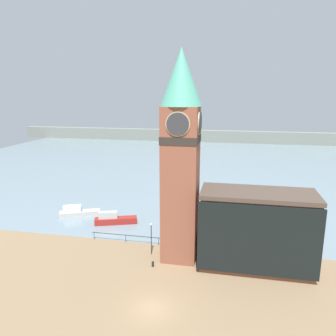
% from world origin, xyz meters
% --- Properties ---
extents(ground_plane, '(160.00, 160.00, 0.00)m').
position_xyz_m(ground_plane, '(0.00, 0.00, 0.00)').
color(ground_plane, '#846B4C').
extents(water, '(160.00, 120.00, 0.00)m').
position_xyz_m(water, '(0.00, 73.84, -0.00)').
color(water, gray).
rests_on(water, ground_plane).
extents(far_shoreline, '(180.00, 3.00, 5.00)m').
position_xyz_m(far_shoreline, '(0.00, 113.84, 2.50)').
color(far_shoreline, gray).
rests_on(far_shoreline, water).
extents(pier_railing, '(10.17, 0.08, 1.09)m').
position_xyz_m(pier_railing, '(-7.26, 13.59, 0.95)').
color(pier_railing, '#333338').
rests_on(pier_railing, ground_plane).
extents(clock_tower, '(4.90, 4.90, 25.72)m').
position_xyz_m(clock_tower, '(0.96, 10.88, 13.67)').
color(clock_tower, brown).
rests_on(clock_tower, ground_plane).
extents(pier_building, '(13.43, 5.99, 9.48)m').
position_xyz_m(pier_building, '(10.26, 10.28, 4.76)').
color(pier_building, brown).
rests_on(pier_building, ground_plane).
extents(boat_near, '(6.85, 3.63, 2.09)m').
position_xyz_m(boat_near, '(-11.27, 19.60, 0.76)').
color(boat_near, maroon).
rests_on(boat_near, water).
extents(boat_far, '(6.98, 4.29, 1.81)m').
position_xyz_m(boat_far, '(-18.79, 21.93, 0.65)').
color(boat_far, '#B7B2A8').
rests_on(boat_far, water).
extents(mooring_bollard_near, '(0.30, 0.30, 0.73)m').
position_xyz_m(mooring_bollard_near, '(-1.86, 7.80, 0.40)').
color(mooring_bollard_near, black).
rests_on(mooring_bollard_near, ground_plane).
extents(lamp_post, '(0.32, 0.32, 4.34)m').
position_xyz_m(lamp_post, '(-2.81, 10.86, 2.99)').
color(lamp_post, black).
rests_on(lamp_post, ground_plane).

